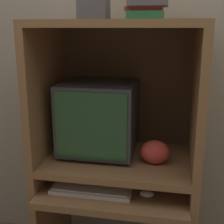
% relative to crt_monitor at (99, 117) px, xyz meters
% --- Properties ---
extents(wall_back, '(6.00, 0.06, 2.60)m').
position_rel_crt_monitor_xyz_m(wall_back, '(0.12, 0.29, 0.35)').
color(wall_back, gray).
rests_on(wall_back, ground_plane).
extents(desk_base, '(0.85, 0.61, 0.61)m').
position_rel_crt_monitor_xyz_m(desk_base, '(0.12, -0.08, -0.57)').
color(desk_base, brown).
rests_on(desk_base, ground_plane).
extents(desk_monitor_shelf, '(0.85, 0.55, 0.13)m').
position_rel_crt_monitor_xyz_m(desk_monitor_shelf, '(0.12, -0.04, -0.24)').
color(desk_monitor_shelf, brown).
rests_on(desk_monitor_shelf, desk_base).
extents(hutch_upper, '(0.85, 0.55, 0.73)m').
position_rel_crt_monitor_xyz_m(hutch_upper, '(0.12, -0.01, 0.25)').
color(hutch_upper, brown).
rests_on(hutch_upper, desk_monitor_shelf).
extents(crt_monitor, '(0.41, 0.37, 0.41)m').
position_rel_crt_monitor_xyz_m(crt_monitor, '(0.00, 0.00, 0.00)').
color(crt_monitor, '#333338').
rests_on(crt_monitor, desk_monitor_shelf).
extents(keyboard, '(0.42, 0.16, 0.03)m').
position_rel_crt_monitor_xyz_m(keyboard, '(0.01, -0.21, -0.33)').
color(keyboard, beige).
rests_on(keyboard, desk_base).
extents(mouse, '(0.07, 0.05, 0.03)m').
position_rel_crt_monitor_xyz_m(mouse, '(0.30, -0.21, -0.33)').
color(mouse, '#B7B7B7').
rests_on(mouse, desk_base).
extents(snack_bag, '(0.15, 0.11, 0.13)m').
position_rel_crt_monitor_xyz_m(snack_bag, '(0.32, -0.09, -0.15)').
color(snack_bag, '#BC382D').
rests_on(snack_bag, desk_monitor_shelf).
extents(book_stack, '(0.21, 0.15, 0.14)m').
position_rel_crt_monitor_xyz_m(book_stack, '(0.25, -0.05, 0.59)').
color(book_stack, '#236638').
rests_on(book_stack, hutch_upper).
extents(storage_box, '(0.15, 0.12, 0.10)m').
position_rel_crt_monitor_xyz_m(storage_box, '(-0.01, -0.02, 0.57)').
color(storage_box, '#4C4C51').
rests_on(storage_box, hutch_upper).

